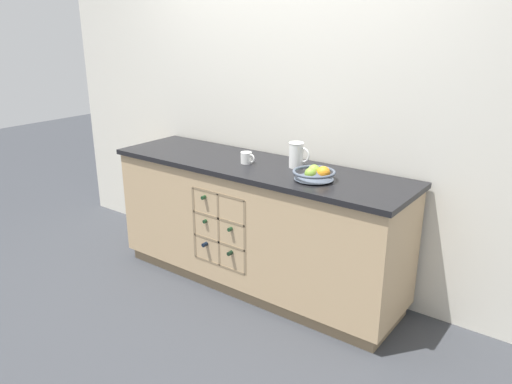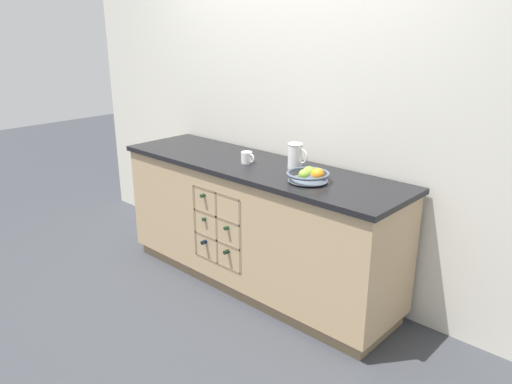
{
  "view_description": "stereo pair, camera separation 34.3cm",
  "coord_description": "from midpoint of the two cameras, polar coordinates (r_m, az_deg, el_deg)",
  "views": [
    {
      "loc": [
        1.94,
        -2.6,
        1.82
      ],
      "look_at": [
        0.0,
        0.0,
        0.71
      ],
      "focal_mm": 35.0,
      "sensor_mm": 36.0,
      "label": 1
    },
    {
      "loc": [
        2.21,
        -2.38,
        1.82
      ],
      "look_at": [
        0.0,
        0.0,
        0.71
      ],
      "focal_mm": 35.0,
      "sensor_mm": 36.0,
      "label": 2
    }
  ],
  "objects": [
    {
      "name": "back_wall",
      "position": [
        3.57,
        0.67,
        10.13
      ],
      "size": [
        4.54,
        0.06,
        2.55
      ],
      "primitive_type": "cube",
      "color": "silver",
      "rests_on": "ground_plane"
    },
    {
      "name": "ground_plane",
      "position": [
        3.72,
        -2.68,
        -10.4
      ],
      "size": [
        14.0,
        14.0,
        0.0
      ],
      "primitive_type": "plane",
      "color": "#383A3F"
    },
    {
      "name": "white_pitcher",
      "position": [
        3.27,
        1.69,
        4.28
      ],
      "size": [
        0.15,
        0.1,
        0.17
      ],
      "color": "white",
      "rests_on": "kitchen_island"
    },
    {
      "name": "kitchen_island",
      "position": [
        3.52,
        -2.84,
        -3.85
      ],
      "size": [
        2.18,
        0.63,
        0.91
      ],
      "color": "#8B7354",
      "rests_on": "ground_plane"
    },
    {
      "name": "ceramic_mug",
      "position": [
        3.38,
        -3.98,
        3.89
      ],
      "size": [
        0.11,
        0.08,
        0.08
      ],
      "color": "white",
      "rests_on": "kitchen_island"
    },
    {
      "name": "fruit_bowl",
      "position": [
        3.02,
        3.5,
        2.07
      ],
      "size": [
        0.26,
        0.26,
        0.09
      ],
      "color": "#4C5666",
      "rests_on": "kitchen_island"
    }
  ]
}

